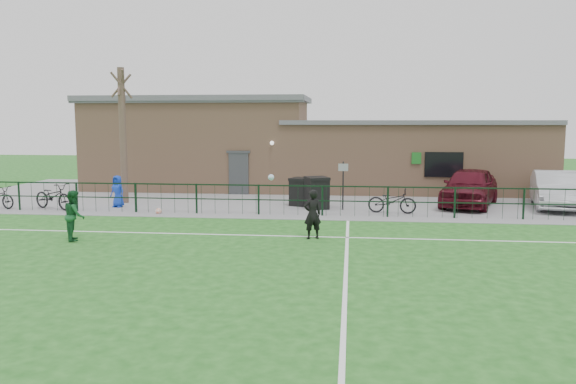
# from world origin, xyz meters

# --- Properties ---
(ground) EXTENTS (90.00, 90.00, 0.00)m
(ground) POSITION_xyz_m (0.00, 0.00, 0.00)
(ground) COLOR #1A5519
(ground) RESTS_ON ground
(paving_strip) EXTENTS (34.00, 13.00, 0.02)m
(paving_strip) POSITION_xyz_m (0.00, 13.50, 0.01)
(paving_strip) COLOR slate
(paving_strip) RESTS_ON ground
(pitch_line_touch) EXTENTS (28.00, 0.10, 0.01)m
(pitch_line_touch) POSITION_xyz_m (0.00, 7.80, 0.00)
(pitch_line_touch) COLOR white
(pitch_line_touch) RESTS_ON ground
(pitch_line_mid) EXTENTS (28.00, 0.10, 0.01)m
(pitch_line_mid) POSITION_xyz_m (0.00, 4.00, 0.00)
(pitch_line_mid) COLOR white
(pitch_line_mid) RESTS_ON ground
(pitch_line_perp) EXTENTS (0.10, 16.00, 0.01)m
(pitch_line_perp) POSITION_xyz_m (2.00, 0.00, 0.00)
(pitch_line_perp) COLOR white
(pitch_line_perp) RESTS_ON ground
(perimeter_fence) EXTENTS (28.00, 0.10, 1.20)m
(perimeter_fence) POSITION_xyz_m (0.00, 8.00, 0.60)
(perimeter_fence) COLOR black
(perimeter_fence) RESTS_ON ground
(bare_tree) EXTENTS (0.30, 0.30, 6.00)m
(bare_tree) POSITION_xyz_m (-8.00, 10.50, 3.00)
(bare_tree) COLOR #4B382D
(bare_tree) RESTS_ON ground
(wheelie_bin_left) EXTENTS (0.98, 1.04, 1.12)m
(wheelie_bin_left) POSITION_xyz_m (-0.08, 10.54, 0.58)
(wheelie_bin_left) COLOR black
(wheelie_bin_left) RESTS_ON paving_strip
(wheelie_bin_right) EXTENTS (1.12, 1.18, 1.25)m
(wheelie_bin_right) POSITION_xyz_m (0.68, 9.74, 0.64)
(wheelie_bin_right) COLOR black
(wheelie_bin_right) RESTS_ON paving_strip
(sign_post) EXTENTS (0.07, 0.07, 2.00)m
(sign_post) POSITION_xyz_m (1.77, 9.55, 1.02)
(sign_post) COLOR black
(sign_post) RESTS_ON paving_strip
(car_maroon) EXTENTS (3.54, 5.25, 1.66)m
(car_maroon) POSITION_xyz_m (7.18, 11.25, 0.85)
(car_maroon) COLOR #4B0D18
(car_maroon) RESTS_ON paving_strip
(car_silver) EXTENTS (2.59, 4.94, 1.55)m
(car_silver) POSITION_xyz_m (10.66, 11.09, 0.79)
(car_silver) COLOR #ADAFB5
(car_silver) RESTS_ON paving_strip
(bicycle_c) EXTENTS (2.20, 1.46, 1.09)m
(bicycle_c) POSITION_xyz_m (-10.20, 8.33, 0.57)
(bicycle_c) COLOR black
(bicycle_c) RESTS_ON paving_strip
(bicycle_e) EXTENTS (1.97, 0.93, 0.99)m
(bicycle_e) POSITION_xyz_m (3.72, 8.89, 0.52)
(bicycle_e) COLOR black
(bicycle_e) RESTS_ON paving_strip
(spectator_child) EXTENTS (0.76, 0.61, 1.36)m
(spectator_child) POSITION_xyz_m (-7.79, 9.21, 0.70)
(spectator_child) COLOR #1337B9
(spectator_child) RESTS_ON paving_strip
(goalkeeper_kick) EXTENTS (2.11, 2.96, 1.77)m
(goalkeeper_kick) POSITION_xyz_m (0.86, 3.79, 0.80)
(goalkeeper_kick) COLOR black
(goalkeeper_kick) RESTS_ON ground
(outfield_player) EXTENTS (0.85, 0.93, 1.56)m
(outfield_player) POSITION_xyz_m (-6.35, 2.67, 0.78)
(outfield_player) COLOR #165026
(outfield_player) RESTS_ON ground
(ball_ground) EXTENTS (0.24, 0.24, 0.24)m
(ball_ground) POSITION_xyz_m (-5.48, 7.74, 0.12)
(ball_ground) COLOR white
(ball_ground) RESTS_ON ground
(clubhouse) EXTENTS (24.25, 5.40, 4.96)m
(clubhouse) POSITION_xyz_m (-0.88, 16.50, 2.22)
(clubhouse) COLOR tan
(clubhouse) RESTS_ON ground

